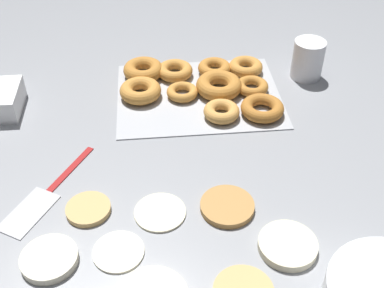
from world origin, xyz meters
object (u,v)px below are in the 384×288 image
(pancake_1, at_px, (160,211))
(spatula, at_px, (39,201))
(donut_tray, at_px, (200,86))
(pancake_3, at_px, (227,206))
(pancake_5, at_px, (49,259))
(pancake_6, at_px, (88,209))
(pancake_2, at_px, (118,251))
(pancake_0, at_px, (288,245))
(paper_cup, at_px, (308,59))

(pancake_1, distance_m, spatula, 0.24)
(spatula, bearing_deg, donut_tray, 165.24)
(pancake_1, relative_size, pancake_3, 0.95)
(pancake_3, bearing_deg, pancake_1, -0.33)
(pancake_1, xyz_separation_m, donut_tray, (-0.12, -0.40, 0.01))
(pancake_5, relative_size, pancake_6, 1.15)
(pancake_2, bearing_deg, spatula, -40.88)
(donut_tray, bearing_deg, pancake_3, 91.06)
(pancake_5, height_order, donut_tray, donut_tray)
(pancake_0, distance_m, spatula, 0.48)
(pancake_0, distance_m, paper_cup, 0.58)
(pancake_3, xyz_separation_m, donut_tray, (0.01, -0.40, 0.01))
(pancake_6, height_order, paper_cup, paper_cup)
(pancake_2, distance_m, spatula, 0.21)
(pancake_6, bearing_deg, spatula, -18.30)
(paper_cup, bearing_deg, pancake_0, 71.20)
(donut_tray, relative_size, paper_cup, 3.98)
(pancake_1, xyz_separation_m, pancake_2, (0.08, 0.08, -0.00))
(pancake_1, bearing_deg, pancake_3, 179.67)
(pancake_1, height_order, pancake_2, same)
(paper_cup, distance_m, spatula, 0.76)
(pancake_1, height_order, pancake_6, pancake_6)
(pancake_1, xyz_separation_m, paper_cup, (-0.41, -0.45, 0.05))
(pancake_5, relative_size, spatula, 0.40)
(paper_cup, bearing_deg, pancake_3, 58.10)
(pancake_0, distance_m, pancake_5, 0.41)
(pancake_0, bearing_deg, paper_cup, -108.80)
(pancake_3, height_order, paper_cup, paper_cup)
(pancake_0, distance_m, pancake_1, 0.24)
(pancake_6, bearing_deg, paper_cup, -141.66)
(pancake_0, xyz_separation_m, spatula, (0.45, -0.15, -0.01))
(pancake_2, bearing_deg, donut_tray, -112.17)
(donut_tray, bearing_deg, pancake_1, 73.19)
(pancake_2, height_order, donut_tray, donut_tray)
(pancake_2, height_order, pancake_3, pancake_3)
(pancake_3, xyz_separation_m, pancake_6, (0.26, -0.02, -0.00))
(pancake_1, relative_size, pancake_6, 1.16)
(spatula, bearing_deg, pancake_5, 45.90)
(pancake_1, relative_size, paper_cup, 0.97)
(pancake_6, height_order, spatula, pancake_6)
(paper_cup, xyz_separation_m, spatula, (0.64, 0.40, -0.05))
(donut_tray, xyz_separation_m, paper_cup, (-0.29, -0.05, 0.03))
(pancake_1, height_order, pancake_5, pancake_5)
(pancake_1, xyz_separation_m, spatula, (0.23, -0.05, -0.00))
(pancake_5, relative_size, donut_tray, 0.24)
(pancake_1, distance_m, donut_tray, 0.42)
(pancake_5, distance_m, pancake_6, 0.13)
(pancake_0, bearing_deg, spatula, -18.85)
(pancake_5, bearing_deg, pancake_2, -176.25)
(pancake_3, distance_m, spatula, 0.37)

